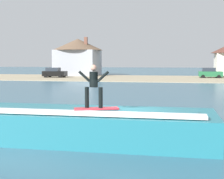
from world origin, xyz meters
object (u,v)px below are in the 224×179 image
surfboard (96,109)px  house_with_chimney (78,55)px  car_far_shore (210,73)px  surfer (94,84)px  car_near_shore (54,73)px  wave_crest (90,125)px

surfboard → house_with_chimney: 55.88m
house_with_chimney → car_far_shore: bearing=-10.2°
surfboard → house_with_chimney: size_ratio=0.17×
surfer → car_near_shore: size_ratio=0.40×
surfer → surfboard: bearing=14.3°
wave_crest → car_near_shore: 47.94m
surfer → house_with_chimney: house_with_chimney is taller
house_with_chimney → car_near_shore: bearing=-102.7°
surfer → car_far_shore: size_ratio=0.41×
wave_crest → car_far_shore: size_ratio=2.43×
surfboard → surfer: bearing=-165.7°
wave_crest → surfboard: bearing=-52.2°
car_near_shore → car_far_shore: same height
surfer → car_near_shore: surfer is taller
surfer → house_with_chimney: bearing=107.4°
surfboard → car_near_shore: car_near_shore is taller
wave_crest → surfboard: 0.96m
wave_crest → house_with_chimney: house_with_chimney is taller
wave_crest → surfboard: size_ratio=5.61×
car_near_shore → house_with_chimney: bearing=77.3°
car_near_shore → car_far_shore: (27.57, 3.85, -0.00)m
car_far_shore → house_with_chimney: size_ratio=0.40×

